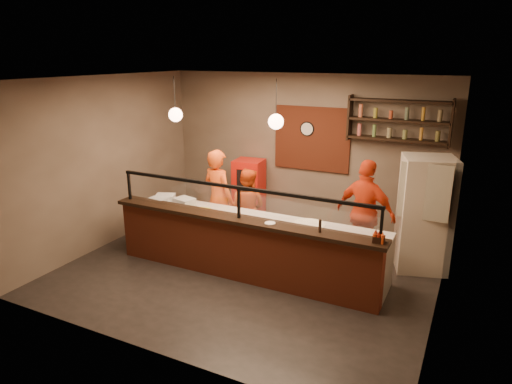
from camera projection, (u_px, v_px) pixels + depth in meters
The scene contains 29 objects.
floor at pixel (248, 271), 7.81m from camera, with size 6.00×6.00×0.00m, color black.
ceiling at pixel (247, 79), 6.88m from camera, with size 6.00×6.00×0.00m, color #3C332E.
wall_back at pixel (303, 152), 9.49m from camera, with size 6.00×6.00×0.00m, color #776657.
wall_left at pixel (107, 162), 8.62m from camera, with size 5.00×5.00×0.00m, color #776657.
wall_right at pixel (447, 207), 6.07m from camera, with size 5.00×5.00×0.00m, color #776657.
wall_front at pixel (147, 233), 5.20m from camera, with size 6.00×6.00×0.00m, color #776657.
brick_patch at pixel (312, 139), 9.29m from camera, with size 1.60×0.04×1.30m, color maroon.
service_counter at pixel (239, 250), 7.41m from camera, with size 4.60×0.25×1.00m, color maroon.
counter_ledge at pixel (239, 220), 7.25m from camera, with size 4.70×0.37×0.06m, color black.
worktop_cabinet at pixel (253, 244), 7.86m from camera, with size 4.60×0.75×0.85m, color gray.
worktop at pixel (253, 219), 7.73m from camera, with size 4.60×0.75×0.05m, color silver.
sneeze_guard at pixel (239, 199), 7.15m from camera, with size 4.50×0.05×0.52m.
wall_shelving at pixel (398, 120), 8.30m from camera, with size 1.84×0.28×0.85m.
wall_clock at pixel (307, 129), 9.27m from camera, with size 0.30×0.30×0.04m, color black.
pendant_left at pixel (176, 115), 7.88m from camera, with size 0.24×0.24×0.77m.
pendant_right at pixel (276, 122), 7.07m from camera, with size 0.24×0.24×0.77m.
cook_left at pixel (218, 198), 8.67m from camera, with size 0.68×0.45×1.87m, color #EA5116.
cook_mid at pixel (247, 207), 8.67m from camera, with size 0.74×0.58×1.52m, color #D54A14.
cook_right at pixel (365, 213), 7.84m from camera, with size 1.10×0.46×1.87m, color red.
fridge at pixel (424, 214), 7.66m from camera, with size 0.82×0.76×1.96m, color beige.
red_cooler at pixel (249, 191), 9.91m from camera, with size 0.60×0.55×1.39m, color red.
pizza_dough at pixel (308, 224), 7.40m from camera, with size 0.54×0.54×0.01m, color white.
prep_tub_a at pixel (184, 203), 8.22m from camera, with size 0.34×0.27×0.17m, color silver.
prep_tub_b at pixel (165, 199), 8.44m from camera, with size 0.34×0.27×0.17m, color silver.
prep_tub_c at pixel (160, 202), 8.29m from camera, with size 0.32×0.26×0.16m, color silver.
rolling_pin at pixel (202, 208), 8.09m from camera, with size 0.06×0.06×0.33m, color yellow.
condiment_caddy at pixel (379, 239), 6.29m from camera, with size 0.17×0.13×0.09m, color black.
pepper_mill at pixel (320, 226), 6.64m from camera, with size 0.04×0.04×0.19m, color black.
small_plate at pixel (270, 223), 7.01m from camera, with size 0.17×0.17×0.01m, color silver.
Camera 1 is at (3.27, -6.29, 3.55)m, focal length 32.00 mm.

